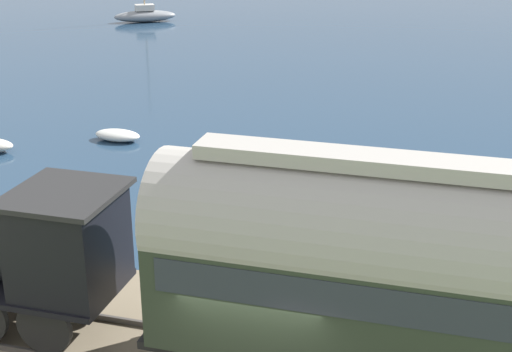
{
  "coord_description": "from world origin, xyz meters",
  "views": [
    {
      "loc": [
        -10.33,
        -2.89,
        8.68
      ],
      "look_at": [
        5.71,
        1.63,
        2.28
      ],
      "focal_mm": 50.0,
      "sensor_mm": 36.0,
      "label": 1
    }
  ],
  "objects_px": {
    "steam_locomotive": "(15,248)",
    "rowboat_mid_harbor": "(118,135)",
    "rowboat_off_pier": "(497,183)",
    "passenger_coach": "(419,271)",
    "sailboat_gray": "(145,15)"
  },
  "relations": [
    {
      "from": "rowboat_off_pier",
      "to": "rowboat_mid_harbor",
      "type": "bearing_deg",
      "value": 46.86
    },
    {
      "from": "steam_locomotive",
      "to": "rowboat_mid_harbor",
      "type": "distance_m",
      "value": 14.05
    },
    {
      "from": "steam_locomotive",
      "to": "rowboat_mid_harbor",
      "type": "xyz_separation_m",
      "value": [
        13.18,
        4.38,
        -2.1
      ]
    },
    {
      "from": "sailboat_gray",
      "to": "rowboat_mid_harbor",
      "type": "bearing_deg",
      "value": 169.86
    },
    {
      "from": "passenger_coach",
      "to": "rowboat_off_pier",
      "type": "distance_m",
      "value": 12.22
    },
    {
      "from": "rowboat_off_pier",
      "to": "rowboat_mid_harbor",
      "type": "xyz_separation_m",
      "value": [
        1.43,
        14.06,
        -0.03
      ]
    },
    {
      "from": "passenger_coach",
      "to": "rowboat_mid_harbor",
      "type": "bearing_deg",
      "value": 42.64
    },
    {
      "from": "steam_locomotive",
      "to": "rowboat_off_pier",
      "type": "distance_m",
      "value": 15.37
    },
    {
      "from": "rowboat_off_pier",
      "to": "passenger_coach",
      "type": "bearing_deg",
      "value": 133.33
    },
    {
      "from": "rowboat_off_pier",
      "to": "rowboat_mid_harbor",
      "type": "distance_m",
      "value": 14.14
    },
    {
      "from": "steam_locomotive",
      "to": "rowboat_mid_harbor",
      "type": "height_order",
      "value": "steam_locomotive"
    },
    {
      "from": "steam_locomotive",
      "to": "rowboat_mid_harbor",
      "type": "relative_size",
      "value": 2.93
    },
    {
      "from": "passenger_coach",
      "to": "rowboat_off_pier",
      "type": "xyz_separation_m",
      "value": [
        11.76,
        -1.93,
        -2.72
      ]
    },
    {
      "from": "passenger_coach",
      "to": "rowboat_off_pier",
      "type": "height_order",
      "value": "passenger_coach"
    },
    {
      "from": "steam_locomotive",
      "to": "sailboat_gray",
      "type": "height_order",
      "value": "sailboat_gray"
    }
  ]
}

